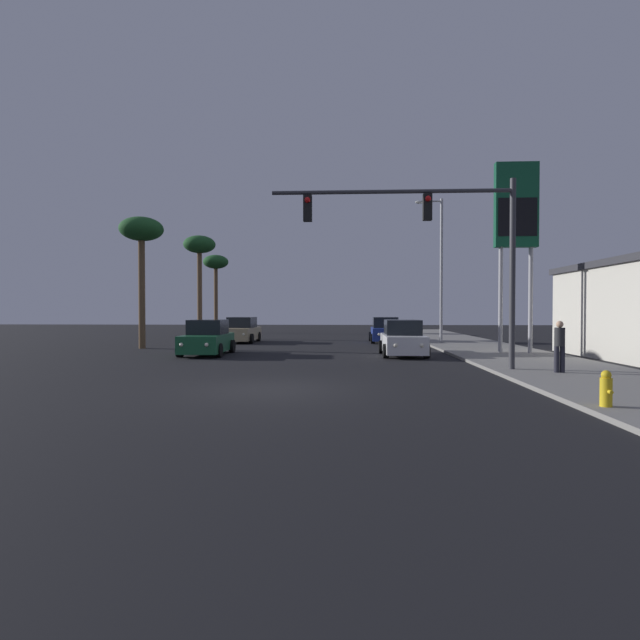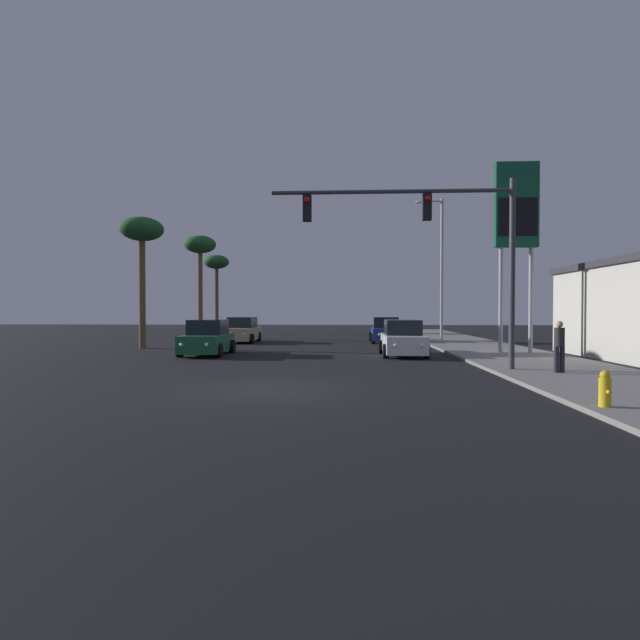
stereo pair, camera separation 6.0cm
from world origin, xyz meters
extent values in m
plane|color=black|center=(0.00, 0.00, 0.00)|extent=(120.00, 120.00, 0.00)
cube|color=gray|center=(9.50, 10.00, 0.06)|extent=(5.00, 60.00, 0.12)
cube|color=#195933|center=(-4.57, 10.23, 0.58)|extent=(1.93, 4.25, 0.80)
cube|color=black|center=(-4.57, 10.38, 1.33)|extent=(1.66, 2.05, 0.70)
cylinder|color=black|center=(-5.47, 8.92, 0.32)|extent=(0.24, 0.64, 0.64)
cylinder|color=black|center=(-3.67, 8.92, 0.32)|extent=(0.24, 0.64, 0.64)
cylinder|color=black|center=(-5.47, 11.53, 0.32)|extent=(0.24, 0.64, 0.64)
cylinder|color=black|center=(-3.67, 11.53, 0.32)|extent=(0.24, 0.64, 0.64)
sphere|color=#F2EACC|center=(-5.13, 8.11, 0.63)|extent=(0.18, 0.18, 0.18)
sphere|color=#F2EACC|center=(-4.01, 8.11, 0.63)|extent=(0.18, 0.18, 0.18)
cube|color=navy|center=(4.70, 19.99, 0.58)|extent=(1.89, 4.24, 0.80)
cube|color=black|center=(4.70, 20.14, 1.33)|extent=(1.64, 2.03, 0.70)
cylinder|color=black|center=(3.80, 18.69, 0.32)|extent=(0.24, 0.64, 0.64)
cylinder|color=black|center=(5.60, 18.69, 0.32)|extent=(0.24, 0.64, 0.64)
cylinder|color=black|center=(3.80, 21.29, 0.32)|extent=(0.24, 0.64, 0.64)
cylinder|color=black|center=(5.60, 21.29, 0.32)|extent=(0.24, 0.64, 0.64)
sphere|color=#F2EACC|center=(4.14, 17.87, 0.63)|extent=(0.18, 0.18, 0.18)
sphere|color=#F2EACC|center=(5.26, 17.87, 0.63)|extent=(0.18, 0.18, 0.18)
cube|color=tan|center=(-4.85, 19.54, 0.58)|extent=(1.96, 4.27, 0.80)
cube|color=black|center=(-4.85, 19.69, 1.33)|extent=(1.68, 2.06, 0.70)
cylinder|color=black|center=(-5.75, 18.24, 0.32)|extent=(0.24, 0.64, 0.64)
cylinder|color=black|center=(-3.95, 18.24, 0.32)|extent=(0.24, 0.64, 0.64)
cylinder|color=black|center=(-5.75, 20.84, 0.32)|extent=(0.24, 0.64, 0.64)
cylinder|color=black|center=(-3.95, 20.84, 0.32)|extent=(0.24, 0.64, 0.64)
sphere|color=#F2EACC|center=(-5.41, 17.42, 0.63)|extent=(0.18, 0.18, 0.18)
sphere|color=#F2EACC|center=(-4.29, 17.42, 0.63)|extent=(0.18, 0.18, 0.18)
cube|color=silver|center=(4.73, 10.23, 0.58)|extent=(1.82, 4.21, 0.80)
cube|color=black|center=(4.73, 10.38, 1.33)|extent=(1.61, 2.01, 0.70)
cylinder|color=black|center=(3.83, 8.93, 0.32)|extent=(0.24, 0.64, 0.64)
cylinder|color=black|center=(5.63, 8.93, 0.32)|extent=(0.24, 0.64, 0.64)
cylinder|color=black|center=(3.83, 11.53, 0.32)|extent=(0.24, 0.64, 0.64)
cylinder|color=black|center=(5.63, 11.53, 0.32)|extent=(0.24, 0.64, 0.64)
sphere|color=#F2EACC|center=(4.18, 8.11, 0.63)|extent=(0.18, 0.18, 0.18)
sphere|color=#F2EACC|center=(5.29, 8.11, 0.63)|extent=(0.18, 0.18, 0.18)
cylinder|color=#38383D|center=(7.73, 4.05, 3.37)|extent=(0.20, 0.20, 6.50)
cylinder|color=#38383D|center=(3.61, 4.05, 6.22)|extent=(8.25, 0.14, 0.14)
cube|color=black|center=(4.84, 4.05, 5.67)|extent=(0.30, 0.24, 0.90)
sphere|color=red|center=(4.84, 3.91, 5.94)|extent=(0.20, 0.20, 0.20)
cube|color=black|center=(0.72, 4.05, 5.67)|extent=(0.30, 0.24, 0.90)
sphere|color=red|center=(0.72, 3.91, 5.94)|extent=(0.20, 0.20, 0.20)
cylinder|color=#99999E|center=(8.07, 18.36, 4.62)|extent=(0.18, 0.18, 9.00)
cylinder|color=#99999E|center=(7.37, 18.36, 8.97)|extent=(1.40, 0.10, 0.10)
ellipsoid|color=silver|center=(6.67, 18.36, 8.92)|extent=(0.50, 0.24, 0.20)
cylinder|color=#99999E|center=(9.42, 10.82, 2.62)|extent=(0.20, 0.20, 5.00)
cylinder|color=#99999E|center=(10.82, 10.82, 2.62)|extent=(0.20, 0.20, 5.00)
cube|color=#0F4C2D|center=(10.12, 10.82, 7.12)|extent=(2.00, 0.40, 4.00)
cube|color=black|center=(10.12, 10.61, 6.52)|extent=(1.80, 0.03, 1.80)
cylinder|color=gold|center=(7.46, -2.65, 0.42)|extent=(0.24, 0.24, 0.60)
sphere|color=gold|center=(7.46, -2.65, 0.78)|extent=(0.20, 0.20, 0.20)
cylinder|color=gold|center=(7.46, -2.82, 0.45)|extent=(0.08, 0.10, 0.08)
cylinder|color=#23232D|center=(8.86, 3.15, 0.54)|extent=(0.16, 0.16, 0.85)
cylinder|color=#23232D|center=(9.04, 3.15, 0.54)|extent=(0.16, 0.16, 0.85)
cylinder|color=#262628|center=(8.95, 3.15, 1.27)|extent=(0.32, 0.32, 0.60)
sphere|color=tan|center=(8.95, 3.15, 1.68)|extent=(0.22, 0.22, 0.22)
cylinder|color=brown|center=(-8.98, 24.00, 3.32)|extent=(0.36, 0.36, 6.65)
ellipsoid|color=#1E5123|center=(-8.98, 24.00, 7.13)|extent=(2.40, 2.40, 1.32)
cylinder|color=brown|center=(-9.31, 14.00, 3.09)|extent=(0.36, 0.36, 6.19)
ellipsoid|color=#1E5123|center=(-9.31, 14.00, 6.67)|extent=(2.40, 2.40, 1.32)
cylinder|color=brown|center=(-10.35, 34.00, 3.15)|extent=(0.36, 0.36, 6.31)
ellipsoid|color=#1E5123|center=(-10.35, 34.00, 6.79)|extent=(2.40, 2.40, 1.32)
camera|label=1|loc=(2.01, -13.29, 2.13)|focal=28.00mm
camera|label=2|loc=(2.07, -13.29, 2.13)|focal=28.00mm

